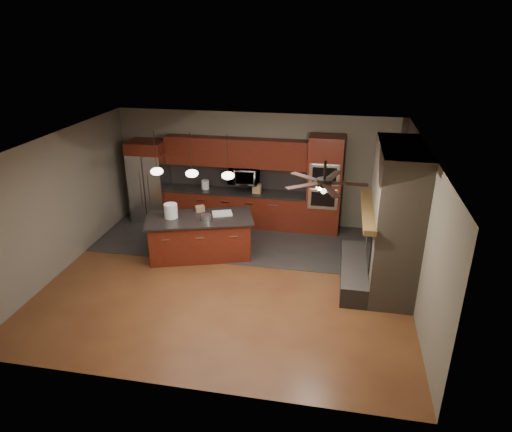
% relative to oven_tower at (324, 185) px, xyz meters
% --- Properties ---
extents(ground, '(7.00, 7.00, 0.00)m').
position_rel_oven_tower_xyz_m(ground, '(-1.70, -2.69, -1.19)').
color(ground, brown).
rests_on(ground, ground).
extents(ceiling, '(7.00, 6.00, 0.02)m').
position_rel_oven_tower_xyz_m(ceiling, '(-1.70, -2.69, 1.61)').
color(ceiling, white).
rests_on(ceiling, back_wall).
extents(back_wall, '(7.00, 0.02, 2.80)m').
position_rel_oven_tower_xyz_m(back_wall, '(-1.70, 0.31, 0.21)').
color(back_wall, '#665F52').
rests_on(back_wall, ground).
extents(right_wall, '(0.02, 6.00, 2.80)m').
position_rel_oven_tower_xyz_m(right_wall, '(1.80, -2.69, 0.21)').
color(right_wall, '#665F52').
rests_on(right_wall, ground).
extents(left_wall, '(0.02, 6.00, 2.80)m').
position_rel_oven_tower_xyz_m(left_wall, '(-5.20, -2.69, 0.21)').
color(left_wall, '#665F52').
rests_on(left_wall, ground).
extents(slate_tile_patch, '(7.00, 2.40, 0.01)m').
position_rel_oven_tower_xyz_m(slate_tile_patch, '(-1.70, -0.89, -1.19)').
color(slate_tile_patch, '#2D2A29').
rests_on(slate_tile_patch, ground).
extents(fireplace_column, '(1.30, 2.10, 2.80)m').
position_rel_oven_tower_xyz_m(fireplace_column, '(1.34, -2.29, 0.11)').
color(fireplace_column, '#706350').
rests_on(fireplace_column, ground).
extents(back_cabinetry, '(3.59, 0.64, 2.20)m').
position_rel_oven_tower_xyz_m(back_cabinetry, '(-2.18, 0.05, -0.30)').
color(back_cabinetry, '#572110').
rests_on(back_cabinetry, ground).
extents(oven_tower, '(0.80, 0.63, 2.38)m').
position_rel_oven_tower_xyz_m(oven_tower, '(0.00, 0.00, 0.00)').
color(oven_tower, '#572110').
rests_on(oven_tower, ground).
extents(microwave, '(0.73, 0.41, 0.50)m').
position_rel_oven_tower_xyz_m(microwave, '(-1.98, 0.06, 0.11)').
color(microwave, silver).
rests_on(microwave, back_cabinetry).
extents(refrigerator, '(0.89, 0.75, 2.08)m').
position_rel_oven_tower_xyz_m(refrigerator, '(-4.40, -0.07, -0.15)').
color(refrigerator, silver).
rests_on(refrigerator, ground).
extents(kitchen_island, '(2.48, 1.66, 0.92)m').
position_rel_oven_tower_xyz_m(kitchen_island, '(-2.55, -1.82, -0.73)').
color(kitchen_island, '#572110').
rests_on(kitchen_island, ground).
extents(white_bucket, '(0.33, 0.33, 0.31)m').
position_rel_oven_tower_xyz_m(white_bucket, '(-3.14, -1.93, -0.12)').
color(white_bucket, white).
rests_on(white_bucket, kitchen_island).
extents(paint_can, '(0.24, 0.24, 0.14)m').
position_rel_oven_tower_xyz_m(paint_can, '(-2.35, -1.96, -0.20)').
color(paint_can, silver).
rests_on(paint_can, kitchen_island).
extents(paint_tray, '(0.50, 0.42, 0.04)m').
position_rel_oven_tower_xyz_m(paint_tray, '(-2.11, -1.56, -0.25)').
color(paint_tray, silver).
rests_on(paint_tray, kitchen_island).
extents(cardboard_box, '(0.24, 0.22, 0.12)m').
position_rel_oven_tower_xyz_m(cardboard_box, '(-2.64, -1.48, -0.21)').
color(cardboard_box, '#8C6748').
rests_on(cardboard_box, kitchen_island).
extents(counter_bucket, '(0.23, 0.23, 0.22)m').
position_rel_oven_tower_xyz_m(counter_bucket, '(-2.95, 0.01, -0.18)').
color(counter_bucket, white).
rests_on(counter_bucket, back_cabinetry).
extents(counter_box, '(0.21, 0.17, 0.22)m').
position_rel_oven_tower_xyz_m(counter_box, '(-1.62, -0.04, -0.18)').
color(counter_box, '#9F7C52').
rests_on(counter_box, back_cabinetry).
extents(pendant_left, '(0.26, 0.26, 0.92)m').
position_rel_oven_tower_xyz_m(pendant_left, '(-3.35, -1.99, 0.77)').
color(pendant_left, black).
rests_on(pendant_left, ceiling).
extents(pendant_center, '(0.26, 0.26, 0.92)m').
position_rel_oven_tower_xyz_m(pendant_center, '(-2.60, -1.99, 0.77)').
color(pendant_center, black).
rests_on(pendant_center, ceiling).
extents(pendant_right, '(0.26, 0.26, 0.92)m').
position_rel_oven_tower_xyz_m(pendant_right, '(-1.85, -1.99, 0.77)').
color(pendant_right, black).
rests_on(pendant_right, ceiling).
extents(ceiling_fan, '(1.27, 1.33, 0.41)m').
position_rel_oven_tower_xyz_m(ceiling_fan, '(0.10, -3.49, 1.27)').
color(ceiling_fan, black).
rests_on(ceiling_fan, ceiling).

